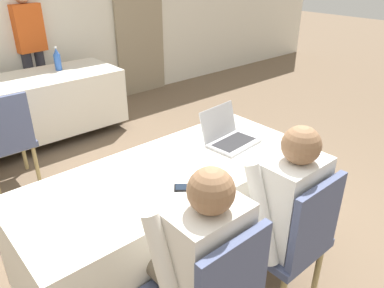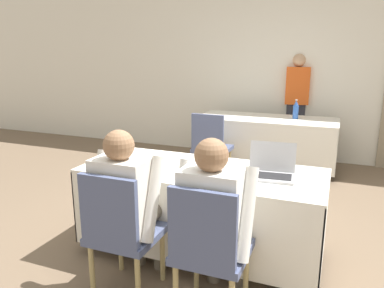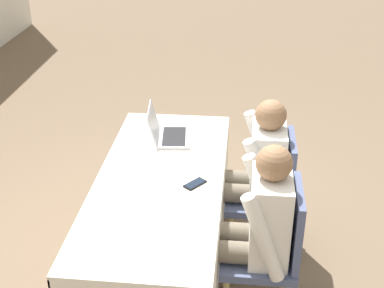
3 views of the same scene
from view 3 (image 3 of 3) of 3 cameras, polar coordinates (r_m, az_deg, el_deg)
name	(u,v)px [view 3 (image 3 of 3)]	position (r m, az deg, el deg)	size (l,w,h in m)	color
ground_plane	(163,269)	(3.77, -3.14, -13.15)	(24.00, 24.00, 0.00)	brown
conference_table_near	(160,201)	(3.43, -3.38, -6.11)	(1.89, 0.79, 0.73)	white
laptop	(168,133)	(3.78, -2.58, 1.17)	(0.37, 0.32, 0.23)	#B7B7BC
cell_phone	(195,184)	(3.26, 0.31, -4.27)	(0.16, 0.14, 0.01)	black
paper_beside_laptop	(164,209)	(3.05, -2.96, -6.96)	(0.32, 0.36, 0.00)	white
paper_centre_table	(174,140)	(3.79, -1.88, 0.45)	(0.27, 0.34, 0.00)	white
chair_near_left	(272,247)	(3.19, 8.52, -10.84)	(0.44, 0.44, 0.89)	tan
chair_near_right	(269,190)	(3.70, 8.24, -4.90)	(0.44, 0.44, 0.89)	tan
person_checkered_shirt	(256,224)	(3.09, 6.81, -8.44)	(0.50, 0.52, 1.15)	#665B4C
person_white_shirt	(255,169)	(3.61, 6.78, -2.68)	(0.50, 0.52, 1.15)	#665B4C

